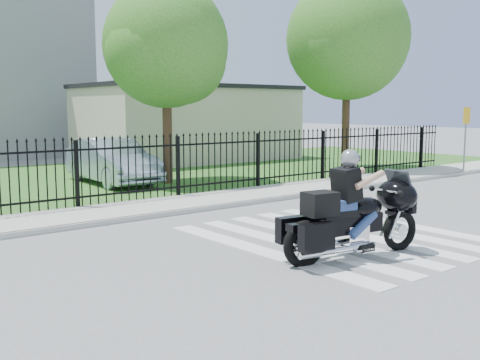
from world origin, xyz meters
TOP-DOWN VIEW (x-y plane):
  - ground at (0.00, 0.00)m, footprint 120.00×120.00m
  - crosswalk at (0.00, 0.00)m, footprint 5.00×5.50m
  - sidewalk at (0.00, 5.00)m, footprint 40.00×2.00m
  - curb at (0.00, 4.00)m, footprint 40.00×0.12m
  - grass_strip at (0.00, 12.00)m, footprint 40.00×12.00m
  - iron_fence at (0.00, 6.00)m, footprint 26.00×0.04m
  - tree_mid at (1.50, 9.00)m, footprint 4.20×4.20m
  - tree_right at (9.50, 8.00)m, footprint 5.00×5.00m
  - building_low at (7.00, 16.00)m, footprint 10.00×6.00m
  - building_low_roof at (7.00, 16.00)m, footprint 10.20×6.20m
  - motorcycle_rider at (-1.09, -1.26)m, footprint 2.92×1.25m
  - parked_car at (-0.04, 10.12)m, footprint 1.79×4.72m
  - traffic_sign at (12.49, 4.35)m, footprint 0.55×0.10m

SIDE VIEW (x-z plane):
  - ground at x=0.00m, z-range 0.00..0.00m
  - crosswalk at x=0.00m, z-range 0.00..0.01m
  - grass_strip at x=0.00m, z-range 0.00..0.02m
  - sidewalk at x=0.00m, z-range 0.00..0.12m
  - curb at x=0.00m, z-range 0.00..0.12m
  - parked_car at x=-0.04m, z-range 0.02..1.56m
  - motorcycle_rider at x=-1.09m, z-range -0.18..1.77m
  - iron_fence at x=0.00m, z-range 0.00..1.80m
  - building_low at x=7.00m, z-range 0.00..3.50m
  - traffic_sign at x=12.49m, z-range 0.66..3.16m
  - building_low_roof at x=7.00m, z-range 3.50..3.70m
  - tree_mid at x=1.50m, z-range 1.28..8.06m
  - tree_right at x=9.50m, z-range 1.44..9.34m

